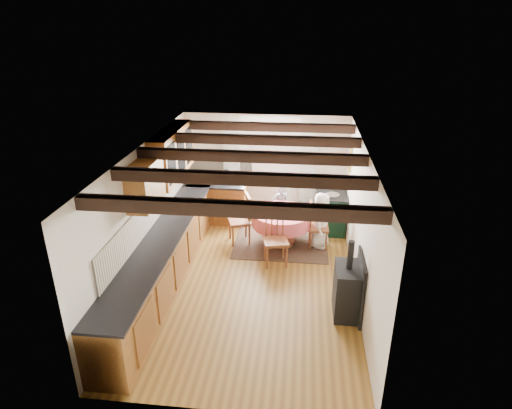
# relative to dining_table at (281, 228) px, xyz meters

# --- Properties ---
(floor) EXTENTS (3.60, 5.50, 0.00)m
(floor) POSITION_rel_dining_table_xyz_m (-0.44, -1.48, -0.36)
(floor) COLOR olive
(floor) RESTS_ON ground
(ceiling) EXTENTS (3.60, 5.50, 0.00)m
(ceiling) POSITION_rel_dining_table_xyz_m (-0.44, -1.48, 2.04)
(ceiling) COLOR white
(ceiling) RESTS_ON ground
(wall_back) EXTENTS (3.60, 0.00, 2.40)m
(wall_back) POSITION_rel_dining_table_xyz_m (-0.44, 1.27, 0.84)
(wall_back) COLOR silver
(wall_back) RESTS_ON ground
(wall_front) EXTENTS (3.60, 0.00, 2.40)m
(wall_front) POSITION_rel_dining_table_xyz_m (-0.44, -4.23, 0.84)
(wall_front) COLOR silver
(wall_front) RESTS_ON ground
(wall_left) EXTENTS (0.00, 5.50, 2.40)m
(wall_left) POSITION_rel_dining_table_xyz_m (-2.24, -1.48, 0.84)
(wall_left) COLOR silver
(wall_left) RESTS_ON ground
(wall_right) EXTENTS (0.00, 5.50, 2.40)m
(wall_right) POSITION_rel_dining_table_xyz_m (1.36, -1.48, 0.84)
(wall_right) COLOR silver
(wall_right) RESTS_ON ground
(beam_a) EXTENTS (3.60, 0.16, 0.16)m
(beam_a) POSITION_rel_dining_table_xyz_m (-0.44, -3.48, 1.95)
(beam_a) COLOR black
(beam_a) RESTS_ON ceiling
(beam_b) EXTENTS (3.60, 0.16, 0.16)m
(beam_b) POSITION_rel_dining_table_xyz_m (-0.44, -2.48, 1.95)
(beam_b) COLOR black
(beam_b) RESTS_ON ceiling
(beam_c) EXTENTS (3.60, 0.16, 0.16)m
(beam_c) POSITION_rel_dining_table_xyz_m (-0.44, -1.48, 1.95)
(beam_c) COLOR black
(beam_c) RESTS_ON ceiling
(beam_d) EXTENTS (3.60, 0.16, 0.16)m
(beam_d) POSITION_rel_dining_table_xyz_m (-0.44, -0.48, 1.95)
(beam_d) COLOR black
(beam_d) RESTS_ON ceiling
(beam_e) EXTENTS (3.60, 0.16, 0.16)m
(beam_e) POSITION_rel_dining_table_xyz_m (-0.44, 0.52, 1.95)
(beam_e) COLOR black
(beam_e) RESTS_ON ceiling
(splash_left) EXTENTS (0.02, 4.50, 0.55)m
(splash_left) POSITION_rel_dining_table_xyz_m (-2.22, -1.18, 0.84)
(splash_left) COLOR beige
(splash_left) RESTS_ON wall_left
(splash_back) EXTENTS (1.40, 0.02, 0.55)m
(splash_back) POSITION_rel_dining_table_xyz_m (-1.44, 1.25, 0.84)
(splash_back) COLOR beige
(splash_back) RESTS_ON wall_back
(base_cabinet_left) EXTENTS (0.60, 5.30, 0.88)m
(base_cabinet_left) POSITION_rel_dining_table_xyz_m (-1.94, -1.48, 0.08)
(base_cabinet_left) COLOR #9F5922
(base_cabinet_left) RESTS_ON floor
(base_cabinet_back) EXTENTS (1.30, 0.60, 0.88)m
(base_cabinet_back) POSITION_rel_dining_table_xyz_m (-1.49, 0.97, 0.08)
(base_cabinet_back) COLOR #9F5922
(base_cabinet_back) RESTS_ON floor
(worktop_left) EXTENTS (0.64, 5.30, 0.04)m
(worktop_left) POSITION_rel_dining_table_xyz_m (-1.92, -1.48, 0.54)
(worktop_left) COLOR black
(worktop_left) RESTS_ON base_cabinet_left
(worktop_back) EXTENTS (1.30, 0.64, 0.04)m
(worktop_back) POSITION_rel_dining_table_xyz_m (-1.49, 0.95, 0.54)
(worktop_back) COLOR black
(worktop_back) RESTS_ON base_cabinet_back
(wall_cabinet_glass) EXTENTS (0.34, 1.80, 0.90)m
(wall_cabinet_glass) POSITION_rel_dining_table_xyz_m (-2.07, -0.28, 1.59)
(wall_cabinet_glass) COLOR #9F5922
(wall_cabinet_glass) RESTS_ON wall_left
(wall_cabinet_solid) EXTENTS (0.34, 0.90, 0.70)m
(wall_cabinet_solid) POSITION_rel_dining_table_xyz_m (-2.07, -1.78, 1.54)
(wall_cabinet_solid) COLOR #9F5922
(wall_cabinet_solid) RESTS_ON wall_left
(window_frame) EXTENTS (1.34, 0.03, 1.54)m
(window_frame) POSITION_rel_dining_table_xyz_m (-0.34, 1.26, 1.24)
(window_frame) COLOR white
(window_frame) RESTS_ON wall_back
(window_pane) EXTENTS (1.20, 0.01, 1.40)m
(window_pane) POSITION_rel_dining_table_xyz_m (-0.34, 1.26, 1.24)
(window_pane) COLOR white
(window_pane) RESTS_ON wall_back
(curtain_left) EXTENTS (0.35, 0.10, 2.10)m
(curtain_left) POSITION_rel_dining_table_xyz_m (-1.19, 1.17, 0.74)
(curtain_left) COLOR silver
(curtain_left) RESTS_ON wall_back
(curtain_right) EXTENTS (0.35, 0.10, 2.10)m
(curtain_right) POSITION_rel_dining_table_xyz_m (0.51, 1.17, 0.74)
(curtain_right) COLOR silver
(curtain_right) RESTS_ON wall_back
(curtain_rod) EXTENTS (2.00, 0.03, 0.03)m
(curtain_rod) POSITION_rel_dining_table_xyz_m (-0.34, 1.17, 1.84)
(curtain_rod) COLOR black
(curtain_rod) RESTS_ON wall_back
(wall_picture) EXTENTS (0.04, 0.50, 0.60)m
(wall_picture) POSITION_rel_dining_table_xyz_m (1.33, 0.82, 1.34)
(wall_picture) COLOR gold
(wall_picture) RESTS_ON wall_right
(wall_plate) EXTENTS (0.30, 0.02, 0.30)m
(wall_plate) POSITION_rel_dining_table_xyz_m (0.61, 1.24, 1.34)
(wall_plate) COLOR silver
(wall_plate) RESTS_ON wall_back
(rug) EXTENTS (1.91, 1.48, 0.01)m
(rug) POSITION_rel_dining_table_xyz_m (-0.00, -0.00, -0.35)
(rug) COLOR #4B3B27
(rug) RESTS_ON floor
(dining_table) EXTENTS (1.19, 1.19, 0.72)m
(dining_table) POSITION_rel_dining_table_xyz_m (0.00, 0.00, 0.00)
(dining_table) COLOR #E65275
(dining_table) RESTS_ON floor
(chair_near) EXTENTS (0.54, 0.55, 1.04)m
(chair_near) POSITION_rel_dining_table_xyz_m (-0.06, -0.80, 0.16)
(chair_near) COLOR brown
(chair_near) RESTS_ON floor
(chair_left) EXTENTS (0.58, 0.57, 1.04)m
(chair_left) POSITION_rel_dining_table_xyz_m (-0.86, -0.02, 0.16)
(chair_left) COLOR brown
(chair_left) RESTS_ON floor
(chair_right) EXTENTS (0.45, 0.43, 0.96)m
(chair_right) POSITION_rel_dining_table_xyz_m (0.74, -0.06, 0.12)
(chair_right) COLOR brown
(chair_right) RESTS_ON floor
(aga_range) EXTENTS (0.61, 0.94, 0.87)m
(aga_range) POSITION_rel_dining_table_xyz_m (1.03, 0.82, 0.08)
(aga_range) COLOR black
(aga_range) RESTS_ON floor
(cast_iron_stove) EXTENTS (0.39, 0.64, 1.28)m
(cast_iron_stove) POSITION_rel_dining_table_xyz_m (1.14, -2.17, 0.28)
(cast_iron_stove) COLOR black
(cast_iron_stove) RESTS_ON floor
(child_far) EXTENTS (0.42, 0.34, 1.02)m
(child_far) POSITION_rel_dining_table_xyz_m (-0.06, 0.75, 0.15)
(child_far) COLOR slate
(child_far) RESTS_ON floor
(child_right) EXTENTS (0.49, 0.64, 1.16)m
(child_right) POSITION_rel_dining_table_xyz_m (0.79, -0.03, 0.22)
(child_right) COLOR white
(child_right) RESTS_ON floor
(bowl_a) EXTENTS (0.29, 0.29, 0.05)m
(bowl_a) POSITION_rel_dining_table_xyz_m (-0.32, 0.21, 0.39)
(bowl_a) COLOR silver
(bowl_a) RESTS_ON dining_table
(bowl_b) EXTENTS (0.27, 0.27, 0.07)m
(bowl_b) POSITION_rel_dining_table_xyz_m (0.01, -0.09, 0.39)
(bowl_b) COLOR silver
(bowl_b) RESTS_ON dining_table
(cup) EXTENTS (0.10, 0.10, 0.09)m
(cup) POSITION_rel_dining_table_xyz_m (-0.13, 0.03, 0.40)
(cup) COLOR silver
(cup) RESTS_ON dining_table
(canister_tall) EXTENTS (0.14, 0.14, 0.24)m
(canister_tall) POSITION_rel_dining_table_xyz_m (-1.67, 1.01, 0.68)
(canister_tall) COLOR #262628
(canister_tall) RESTS_ON worktop_back
(canister_wide) EXTENTS (0.17, 0.17, 0.19)m
(canister_wide) POSITION_rel_dining_table_xyz_m (-1.50, 1.00, 0.66)
(canister_wide) COLOR #262628
(canister_wide) RESTS_ON worktop_back
(canister_slim) EXTENTS (0.11, 0.11, 0.31)m
(canister_slim) POSITION_rel_dining_table_xyz_m (-1.27, 0.96, 0.72)
(canister_slim) COLOR #262628
(canister_slim) RESTS_ON worktop_back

